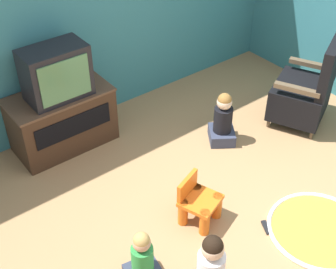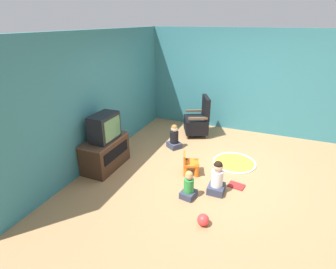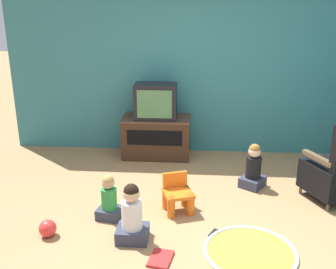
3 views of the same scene
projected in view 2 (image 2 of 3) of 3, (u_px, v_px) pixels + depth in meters
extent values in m
plane|color=#9E754C|center=(211.00, 170.00, 5.26)|extent=(30.00, 30.00, 0.00)
cube|color=teal|center=(99.00, 98.00, 5.33)|extent=(5.46, 0.12, 2.60)
cube|color=teal|center=(248.00, 82.00, 6.66)|extent=(0.12, 5.41, 2.60)
cube|color=#382316|center=(105.00, 153.00, 5.25)|extent=(1.01, 0.52, 0.62)
cube|color=#503626|center=(104.00, 140.00, 5.13)|extent=(1.03, 0.53, 0.02)
cube|color=black|center=(116.00, 152.00, 5.12)|extent=(0.80, 0.01, 0.22)
cube|color=black|center=(104.00, 127.00, 5.00)|extent=(0.61, 0.35, 0.52)
cube|color=#47754C|center=(112.00, 129.00, 4.94)|extent=(0.50, 0.02, 0.41)
cylinder|color=brown|center=(185.00, 129.00, 7.09)|extent=(0.04, 0.04, 0.10)
cylinder|color=brown|center=(188.00, 137.00, 6.58)|extent=(0.04, 0.04, 0.10)
cylinder|color=brown|center=(202.00, 129.00, 7.11)|extent=(0.04, 0.04, 0.10)
cylinder|color=brown|center=(206.00, 137.00, 6.61)|extent=(0.04, 0.04, 0.10)
cube|color=black|center=(196.00, 125.00, 6.76)|extent=(0.83, 0.78, 0.36)
cube|color=black|center=(206.00, 108.00, 6.58)|extent=(0.60, 0.35, 0.55)
cube|color=brown|center=(195.00, 111.00, 6.91)|extent=(0.26, 0.46, 0.05)
cube|color=brown|center=(198.00, 118.00, 6.38)|extent=(0.26, 0.46, 0.05)
cylinder|color=orange|center=(197.00, 171.00, 4.99)|extent=(0.09, 0.09, 0.24)
cylinder|color=orange|center=(196.00, 165.00, 5.19)|extent=(0.09, 0.09, 0.24)
cylinder|color=orange|center=(186.00, 170.00, 4.99)|extent=(0.09, 0.09, 0.24)
cylinder|color=orange|center=(186.00, 165.00, 5.20)|extent=(0.09, 0.09, 0.24)
cube|color=orange|center=(191.00, 163.00, 5.05)|extent=(0.40, 0.39, 0.04)
cube|color=orange|center=(184.00, 158.00, 5.01)|extent=(0.28, 0.13, 0.18)
cylinder|color=gold|center=(234.00, 163.00, 5.50)|extent=(0.89, 0.89, 0.01)
torus|color=silver|center=(234.00, 162.00, 5.50)|extent=(0.89, 0.89, 0.04)
cube|color=#33384C|center=(216.00, 189.00, 4.55)|extent=(0.31, 0.27, 0.14)
cylinder|color=silver|center=(217.00, 178.00, 4.46)|extent=(0.20, 0.20, 0.29)
sphere|color=#D8AD8C|center=(218.00, 167.00, 4.37)|extent=(0.17, 0.17, 0.17)
sphere|color=black|center=(218.00, 165.00, 4.36)|extent=(0.15, 0.15, 0.15)
cube|color=#33384C|center=(188.00, 194.00, 4.42)|extent=(0.29, 0.27, 0.11)
cylinder|color=#2D8C3F|center=(189.00, 185.00, 4.35)|extent=(0.17, 0.17, 0.24)
sphere|color=tan|center=(189.00, 176.00, 4.28)|extent=(0.14, 0.14, 0.14)
sphere|color=tan|center=(189.00, 175.00, 4.27)|extent=(0.13, 0.13, 0.13)
cube|color=#33384C|center=(174.00, 145.00, 6.14)|extent=(0.38, 0.39, 0.13)
cylinder|color=black|center=(174.00, 137.00, 6.06)|extent=(0.19, 0.19, 0.28)
sphere|color=beige|center=(174.00, 129.00, 5.97)|extent=(0.16, 0.16, 0.16)
sphere|color=olive|center=(174.00, 128.00, 5.96)|extent=(0.14, 0.14, 0.14)
sphere|color=red|center=(203.00, 220.00, 3.81)|extent=(0.18, 0.18, 0.18)
cube|color=#B22323|center=(236.00, 186.00, 4.73)|extent=(0.24, 0.31, 0.02)
cube|color=black|center=(217.00, 168.00, 5.31)|extent=(0.11, 0.15, 0.02)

